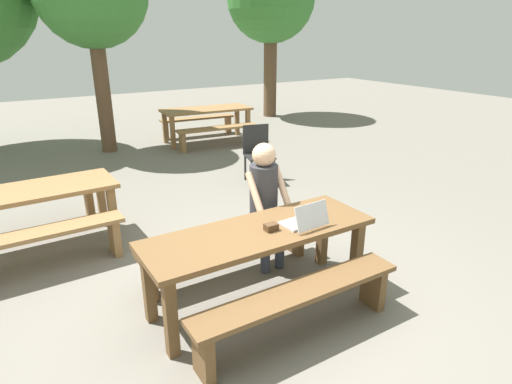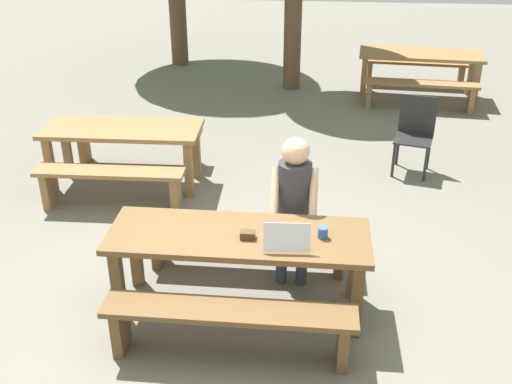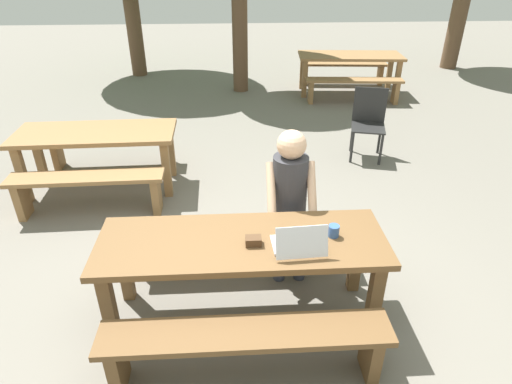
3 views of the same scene
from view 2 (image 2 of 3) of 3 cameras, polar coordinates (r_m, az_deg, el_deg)
name	(u,v)px [view 2 (image 2 of 3)]	position (r m, az deg, el deg)	size (l,w,h in m)	color
ground_plane	(240,307)	(5.21, -1.56, -10.88)	(30.00, 30.00, 0.00)	slate
picnic_table_front	(239,245)	(4.85, -1.65, -5.06)	(2.09, 0.71, 0.73)	brown
bench_near	(229,320)	(4.54, -2.54, -12.08)	(1.88, 0.30, 0.45)	brown
bench_far	(247,237)	(5.50, -0.85, -4.25)	(1.88, 0.30, 0.45)	brown
laptop	(287,239)	(4.61, 2.92, -4.50)	(0.37, 0.32, 0.23)	silver
small_pouch	(248,235)	(4.72, -0.81, -4.07)	(0.11, 0.08, 0.06)	#4C331E
coffee_mug	(323,232)	(4.75, 6.35, -3.84)	(0.08, 0.08, 0.09)	#335693
person_seated	(294,198)	(5.23, 3.64, -0.56)	(0.40, 0.40, 1.33)	#333847
plastic_chair	(415,133)	(7.63, 14.83, 5.43)	(0.53, 0.53, 0.93)	#262626
picnic_table_mid	(420,59)	(10.44, 15.30, 12.05)	(2.03, 0.95, 0.75)	olive
bench_mid_south	(420,89)	(9.91, 15.32, 9.42)	(1.79, 0.44, 0.45)	olive
bench_mid_north	(416,67)	(11.12, 14.91, 11.37)	(1.79, 0.44, 0.45)	olive
picnic_table_rear	(123,136)	(7.13, -12.53, 5.17)	(1.82, 0.77, 0.73)	olive
bench_rear_south	(110,180)	(6.71, -13.66, 1.10)	(1.63, 0.34, 0.47)	olive
bench_rear_north	(138,138)	(7.77, -11.15, 5.03)	(1.63, 0.34, 0.47)	olive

